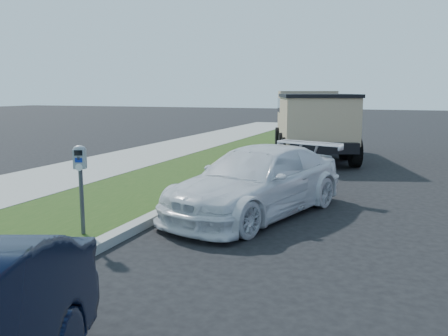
% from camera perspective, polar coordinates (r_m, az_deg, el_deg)
% --- Properties ---
extents(ground, '(120.00, 120.00, 0.00)m').
position_cam_1_polar(ground, '(7.75, 7.17, -9.03)').
color(ground, black).
rests_on(ground, ground).
extents(streetside, '(6.12, 50.00, 0.15)m').
position_cam_1_polar(streetside, '(11.92, -17.30, -2.57)').
color(streetside, gray).
rests_on(streetside, ground).
extents(parking_meter, '(0.23, 0.19, 1.44)m').
position_cam_1_polar(parking_meter, '(7.85, -16.90, -0.26)').
color(parking_meter, '#3F4247').
rests_on(parking_meter, ground).
extents(white_wagon, '(3.15, 4.91, 1.32)m').
position_cam_1_polar(white_wagon, '(9.42, 4.16, -1.54)').
color(white_wagon, white).
rests_on(white_wagon, ground).
extents(dump_truck, '(4.03, 6.60, 2.43)m').
position_cam_1_polar(dump_truck, '(17.98, 10.53, 5.71)').
color(dump_truck, black).
rests_on(dump_truck, ground).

